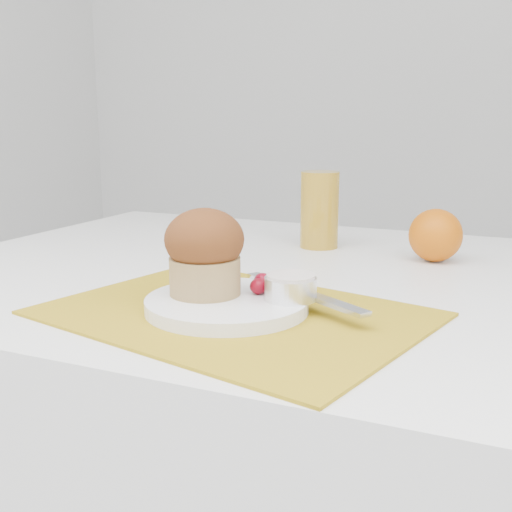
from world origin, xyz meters
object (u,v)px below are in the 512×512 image
at_px(orange, 435,235).
at_px(plate, 227,304).
at_px(juice_glass, 320,210).
at_px(muffin, 205,251).

bearing_deg(orange, plate, -114.96).
xyz_separation_m(juice_glass, muffin, (-0.01, -0.39, 0.00)).
distance_m(orange, juice_glass, 0.20).
bearing_deg(orange, juice_glass, 171.53).
xyz_separation_m(plate, juice_glass, (-0.02, 0.39, 0.05)).
xyz_separation_m(plate, muffin, (-0.03, 0.01, 0.06)).
xyz_separation_m(plate, orange, (0.17, 0.36, 0.03)).
bearing_deg(orange, muffin, -119.03).
distance_m(plate, juice_glass, 0.40).
height_order(orange, muffin, muffin).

